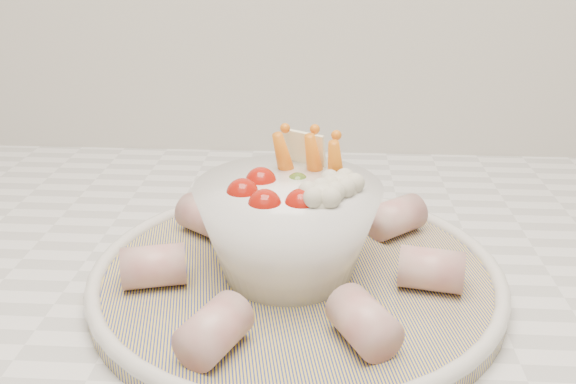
{
  "coord_description": "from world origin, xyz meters",
  "views": [
    {
      "loc": [
        -0.02,
        0.97,
        1.19
      ],
      "look_at": [
        -0.05,
        1.41,
        1.0
      ],
      "focal_mm": 40.0,
      "sensor_mm": 36.0,
      "label": 1
    }
  ],
  "objects": [
    {
      "name": "veggie_bowl",
      "position": [
        -0.05,
        1.41,
        0.98
      ],
      "size": [
        0.14,
        0.14,
        0.11
      ],
      "color": "white",
      "rests_on": "serving_platter"
    },
    {
      "name": "serving_platter",
      "position": [
        -0.04,
        1.42,
        0.93
      ],
      "size": [
        0.38,
        0.38,
        0.02
      ],
      "color": "navy",
      "rests_on": "kitchen_counter"
    },
    {
      "name": "cured_meat_rolls",
      "position": [
        -0.04,
        1.42,
        0.95
      ],
      "size": [
        0.26,
        0.28,
        0.03
      ],
      "color": "#AC514E",
      "rests_on": "serving_platter"
    }
  ]
}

